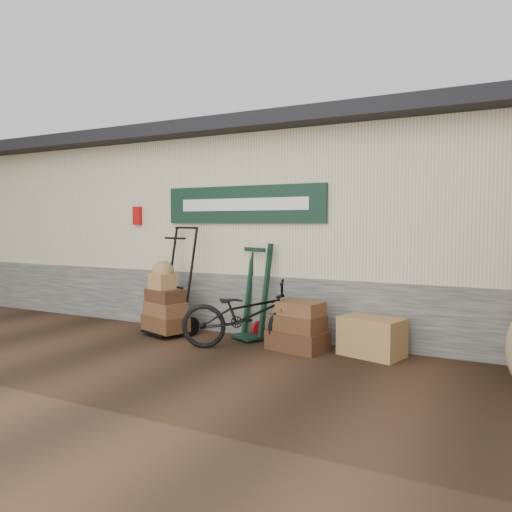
{
  "coord_description": "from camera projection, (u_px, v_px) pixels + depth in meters",
  "views": [
    {
      "loc": [
        3.26,
        -5.51,
        1.67
      ],
      "look_at": [
        -0.05,
        0.9,
        1.2
      ],
      "focal_mm": 35.0,
      "sensor_mm": 36.0,
      "label": 1
    }
  ],
  "objects": [
    {
      "name": "station_building",
      "position": [
        306.0,
        227.0,
        8.81
      ],
      "size": [
        14.4,
        4.1,
        3.2
      ],
      "color": "#4C4C47",
      "rests_on": "ground"
    },
    {
      "name": "porter_trolley",
      "position": [
        175.0,
        279.0,
        7.52
      ],
      "size": [
        0.98,
        0.86,
        1.66
      ],
      "primitive_type": null,
      "rotation": [
        0.0,
        0.0,
        -0.33
      ],
      "color": "black",
      "rests_on": "ground"
    },
    {
      "name": "green_barrow",
      "position": [
        255.0,
        291.0,
        7.21
      ],
      "size": [
        0.63,
        0.59,
        1.38
      ],
      "primitive_type": null,
      "rotation": [
        0.0,
        0.0,
        -0.43
      ],
      "color": "black",
      "rests_on": "ground"
    },
    {
      "name": "suitcase_stack",
      "position": [
        297.0,
        325.0,
        6.58
      ],
      "size": [
        0.83,
        0.61,
        0.66
      ],
      "primitive_type": null,
      "rotation": [
        0.0,
        0.0,
        -0.2
      ],
      "color": "#3D2313",
      "rests_on": "ground"
    },
    {
      "name": "bicycle",
      "position": [
        247.0,
        311.0,
        6.62
      ],
      "size": [
        1.24,
        1.86,
        1.02
      ],
      "primitive_type": "imported",
      "rotation": [
        0.0,
        0.0,
        1.96
      ],
      "color": "black",
      "rests_on": "ground"
    },
    {
      "name": "ground",
      "position": [
        228.0,
        352.0,
        6.49
      ],
      "size": [
        80.0,
        80.0,
        0.0
      ],
      "primitive_type": "plane",
      "color": "black",
      "rests_on": "ground"
    },
    {
      "name": "wicker_hamper",
      "position": [
        372.0,
        337.0,
        6.29
      ],
      "size": [
        0.85,
        0.67,
        0.49
      ],
      "primitive_type": "cube",
      "rotation": [
        0.0,
        0.0,
        -0.26
      ],
      "color": "olive",
      "rests_on": "ground"
    }
  ]
}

